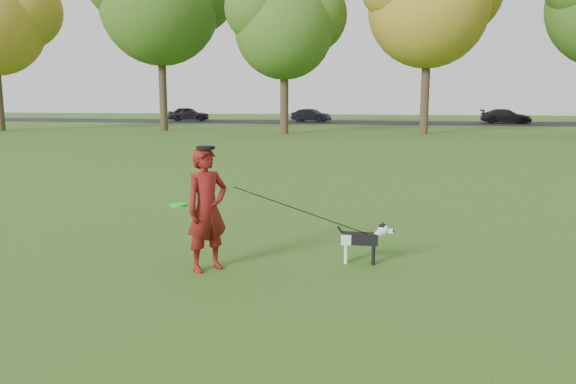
% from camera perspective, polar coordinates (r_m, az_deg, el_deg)
% --- Properties ---
extents(ground, '(120.00, 120.00, 0.00)m').
position_cam_1_polar(ground, '(7.44, -4.41, -7.43)').
color(ground, '#285116').
rests_on(ground, ground).
extents(road, '(120.00, 7.00, 0.02)m').
position_cam_1_polar(road, '(46.98, 7.60, 7.03)').
color(road, black).
rests_on(road, ground).
extents(man, '(0.66, 0.68, 1.57)m').
position_cam_1_polar(man, '(7.12, -8.23, -1.76)').
color(man, '#5D110D').
rests_on(man, ground).
extents(dog, '(0.75, 0.15, 0.57)m').
position_cam_1_polar(dog, '(7.48, 7.77, -4.64)').
color(dog, black).
rests_on(dog, ground).
extents(car_left, '(3.71, 2.06, 1.19)m').
position_cam_1_polar(car_left, '(49.82, -10.06, 7.81)').
color(car_left, black).
rests_on(car_left, road).
extents(car_mid, '(3.42, 2.01, 1.07)m').
position_cam_1_polar(car_mid, '(47.31, 2.37, 7.78)').
color(car_mid, black).
rests_on(car_mid, road).
extents(car_right, '(3.94, 1.75, 1.12)m').
position_cam_1_polar(car_right, '(47.86, 21.25, 7.19)').
color(car_right, black).
rests_on(car_right, road).
extents(man_held_items, '(2.52, 0.81, 1.20)m').
position_cam_1_polar(man_held_items, '(7.13, 1.75, -2.05)').
color(man_held_items, '#1FE21C').
rests_on(man_held_items, ground).
extents(tree_row, '(51.74, 8.86, 12.01)m').
position_cam_1_polar(tree_row, '(33.52, 4.36, 18.69)').
color(tree_row, '#38281C').
rests_on(tree_row, ground).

